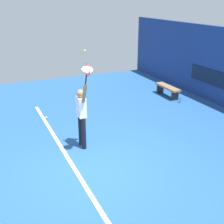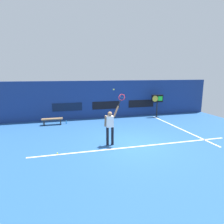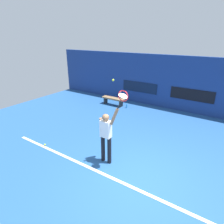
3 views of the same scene
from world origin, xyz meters
The scene contains 14 objects.
ground_plane centered at (0.00, 0.00, 0.00)m, with size 18.00×18.00×0.00m, color #23518C.
back_wall centered at (0.00, 6.31, 1.47)m, with size 18.00×0.20×2.94m, color navy.
sponsor_banner_center centered at (0.00, 6.19, 1.00)m, with size 2.20×0.03×0.60m, color black.
sponsor_banner_portside centered at (-3.00, 6.19, 0.99)m, with size 2.20×0.03×0.60m, color #0C1933.
sponsor_banner_starboard centered at (3.00, 6.19, 1.02)m, with size 2.20×0.03×0.60m, color black.
court_baseline centered at (0.00, -0.37, 0.01)m, with size 10.00×0.10×0.01m, color white.
court_sideline centered at (3.84, 2.00, 0.01)m, with size 0.10×7.00×0.01m, color white.
tennis_player centered at (-1.21, 0.21, 1.01)m, with size 0.71×0.31×1.96m.
tennis_racket centered at (-0.64, 0.20, 2.33)m, with size 0.41×0.27×0.62m.
tennis_ball centered at (-1.01, 0.28, 2.73)m, with size 0.07×0.07×0.07m, color #CCE033.
scoreboard_clock centered at (4.08, 5.46, 1.41)m, with size 0.96×0.20×1.80m.
court_bench centered at (-4.10, 4.98, 0.34)m, with size 1.40×0.36×0.45m.
water_bottle centered at (-3.17, 4.98, 0.12)m, with size 0.07×0.07×0.24m, color #338CD8.
spare_ball centered at (-3.73, -0.28, 0.03)m, with size 0.07×0.07×0.07m, color #CCE033.
Camera 2 is at (-3.48, -8.66, 3.48)m, focal length 31.23 mm.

